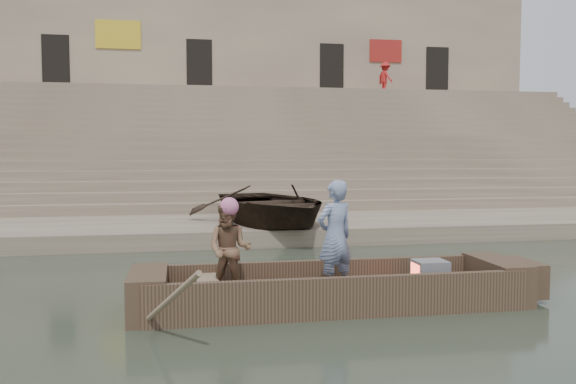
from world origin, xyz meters
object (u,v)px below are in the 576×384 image
object	(u,v)px
rowing_man	(229,250)
beached_rowboat	(270,204)
main_rowboat	(332,299)
pedestrian	(385,78)
standing_man	(335,237)
television	(429,274)

from	to	relation	value
rowing_man	beached_rowboat	bearing A→B (deg)	94.62
main_rowboat	pedestrian	xyz separation A→B (m)	(8.51, 21.93, 5.90)
standing_man	beached_rowboat	size ratio (longest dim) A/B	0.34
main_rowboat	television	xyz separation A→B (m)	(1.47, 0.00, 0.31)
main_rowboat	television	bearing A→B (deg)	0.00
standing_man	pedestrian	size ratio (longest dim) A/B	0.98
beached_rowboat	pedestrian	bearing A→B (deg)	48.60
beached_rowboat	pedestrian	distance (m)	18.31
standing_man	pedestrian	world-z (taller)	pedestrian
standing_man	beached_rowboat	world-z (taller)	standing_man
television	main_rowboat	bearing A→B (deg)	180.00
television	rowing_man	bearing A→B (deg)	-179.76
rowing_man	beached_rowboat	size ratio (longest dim) A/B	0.27
main_rowboat	rowing_man	size ratio (longest dim) A/B	3.85
rowing_man	pedestrian	world-z (taller)	pedestrian
main_rowboat	standing_man	distance (m)	0.91
rowing_man	beached_rowboat	xyz separation A→B (m)	(1.55, 6.51, 0.02)
television	beached_rowboat	distance (m)	6.66
television	pedestrian	distance (m)	23.70
standing_man	beached_rowboat	distance (m)	6.55
standing_man	rowing_man	world-z (taller)	standing_man
standing_man	television	xyz separation A→B (m)	(1.44, 0.06, -0.60)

